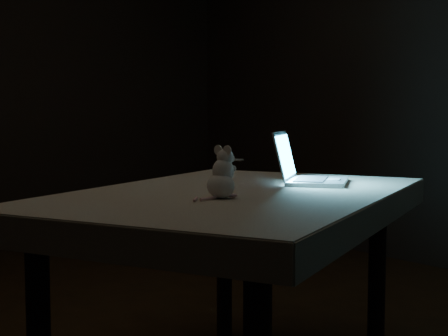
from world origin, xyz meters
TOP-DOWN VIEW (x-y plane):
  - table at (0.05, -0.48)m, footprint 1.52×1.28m
  - tablecloth at (0.06, -0.49)m, footprint 1.63×1.39m
  - laptop at (0.43, -0.49)m, footprint 0.37×0.36m
  - plush_mouse at (-0.10, -0.59)m, footprint 0.15×0.15m

SIDE VIEW (x-z plane):
  - table at x=0.05m, z-range 0.00..0.69m
  - tablecloth at x=0.06m, z-range 0.62..0.70m
  - plush_mouse at x=-0.10m, z-range 0.70..0.85m
  - laptop at x=0.43m, z-range 0.70..0.89m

